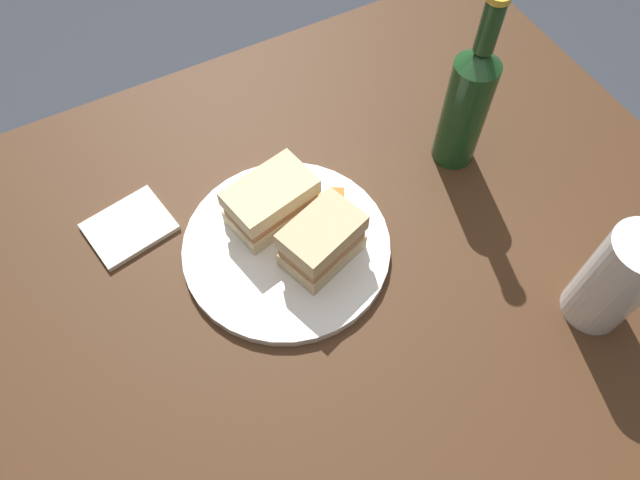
% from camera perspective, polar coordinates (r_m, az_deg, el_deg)
% --- Properties ---
extents(ground_plane, '(6.00, 6.00, 0.00)m').
position_cam_1_polar(ground_plane, '(1.47, 1.83, -15.44)').
color(ground_plane, '#333842').
extents(dining_table, '(1.03, 0.88, 0.72)m').
position_cam_1_polar(dining_table, '(1.13, 2.35, -10.47)').
color(dining_table, '#422816').
rests_on(dining_table, ground).
extents(plate, '(0.28, 0.28, 0.01)m').
position_cam_1_polar(plate, '(0.79, -3.27, -0.66)').
color(plate, white).
rests_on(plate, dining_table).
extents(sandwich_half_left, '(0.12, 0.10, 0.07)m').
position_cam_1_polar(sandwich_half_left, '(0.75, 0.19, -0.13)').
color(sandwich_half_left, '#CCB284').
rests_on(sandwich_half_left, plate).
extents(sandwich_half_right, '(0.13, 0.09, 0.07)m').
position_cam_1_polar(sandwich_half_right, '(0.79, -4.79, 3.75)').
color(sandwich_half_right, beige).
rests_on(sandwich_half_right, plate).
extents(potato_wedge_front, '(0.04, 0.04, 0.02)m').
position_cam_1_polar(potato_wedge_front, '(0.78, -0.26, -0.18)').
color(potato_wedge_front, '#AD702D').
rests_on(potato_wedge_front, plate).
extents(potato_wedge_middle, '(0.04, 0.04, 0.02)m').
position_cam_1_polar(potato_wedge_middle, '(0.81, 1.68, 3.56)').
color(potato_wedge_middle, '#AD702D').
rests_on(potato_wedge_middle, plate).
extents(potato_wedge_back, '(0.04, 0.05, 0.02)m').
position_cam_1_polar(potato_wedge_back, '(0.81, -0.14, 3.62)').
color(potato_wedge_back, gold).
rests_on(potato_wedge_back, plate).
extents(pint_glass, '(0.08, 0.08, 0.16)m').
position_cam_1_polar(pint_glass, '(0.78, 26.54, -3.86)').
color(pint_glass, white).
rests_on(pint_glass, dining_table).
extents(cider_bottle, '(0.06, 0.06, 0.28)m').
position_cam_1_polar(cider_bottle, '(0.84, 14.12, 12.86)').
color(cider_bottle, '#19421E').
rests_on(cider_bottle, dining_table).
extents(napkin, '(0.12, 0.11, 0.01)m').
position_cam_1_polar(napkin, '(0.86, -18.05, 1.22)').
color(napkin, silver).
rests_on(napkin, dining_table).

